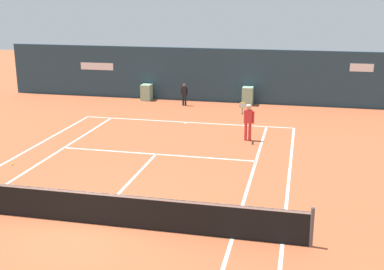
% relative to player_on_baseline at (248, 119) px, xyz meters
% --- Properties ---
extents(ground_plane, '(80.00, 80.00, 0.01)m').
position_rel_player_on_baseline_xyz_m(ground_plane, '(-3.35, -8.57, -0.96)').
color(ground_plane, '#B25633').
extents(tennis_net, '(12.10, 0.10, 1.07)m').
position_rel_player_on_baseline_xyz_m(tennis_net, '(-3.35, -9.15, -0.45)').
color(tennis_net, '#4C4C51').
rests_on(tennis_net, ground_plane).
extents(sponsor_back_wall, '(25.00, 1.02, 3.15)m').
position_rel_player_on_baseline_xyz_m(sponsor_back_wall, '(-3.37, 7.83, 0.56)').
color(sponsor_back_wall, '#233D4C').
rests_on(sponsor_back_wall, ground_plane).
extents(player_on_baseline, '(0.62, 0.68, 1.83)m').
position_rel_player_on_baseline_xyz_m(player_on_baseline, '(0.00, 0.00, 0.00)').
color(player_on_baseline, red).
rests_on(player_on_baseline, ground_plane).
extents(ball_kid_left_post, '(0.42, 0.20, 1.27)m').
position_rel_player_on_baseline_xyz_m(ball_kid_left_post, '(-4.35, 6.32, -0.23)').
color(ball_kid_left_post, black).
rests_on(ball_kid_left_post, ground_plane).
extents(tennis_ball_mid_court, '(0.07, 0.07, 0.07)m').
position_rel_player_on_baseline_xyz_m(tennis_ball_mid_court, '(-8.23, -5.18, -0.93)').
color(tennis_ball_mid_court, '#CCE033').
rests_on(tennis_ball_mid_court, ground_plane).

